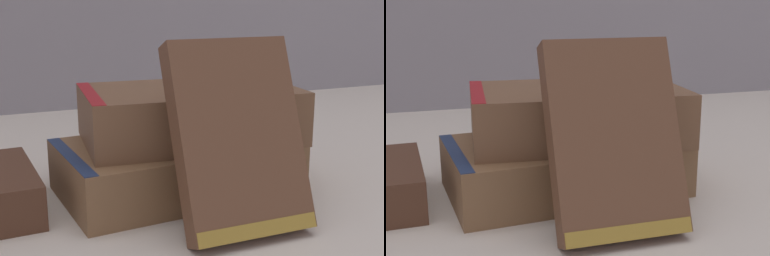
% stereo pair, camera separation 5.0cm
% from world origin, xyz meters
% --- Properties ---
extents(ground_plane, '(3.00, 3.00, 0.00)m').
position_xyz_m(ground_plane, '(0.00, 0.00, 0.00)').
color(ground_plane, beige).
extents(book_flat_bottom, '(0.23, 0.15, 0.05)m').
position_xyz_m(book_flat_bottom, '(-0.03, 0.03, 0.03)').
color(book_flat_bottom, brown).
rests_on(book_flat_bottom, ground_plane).
extents(book_flat_top, '(0.21, 0.14, 0.05)m').
position_xyz_m(book_flat_top, '(-0.01, 0.03, 0.08)').
color(book_flat_top, brown).
rests_on(book_flat_top, book_flat_bottom).
extents(book_leaning_front, '(0.11, 0.08, 0.16)m').
position_xyz_m(book_leaning_front, '(-0.01, -0.07, 0.07)').
color(book_leaning_front, brown).
rests_on(book_leaning_front, ground_plane).
extents(pocket_watch, '(0.05, 0.05, 0.01)m').
position_xyz_m(pocket_watch, '(0.05, 0.02, 0.11)').
color(pocket_watch, white).
rests_on(pocket_watch, book_flat_top).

